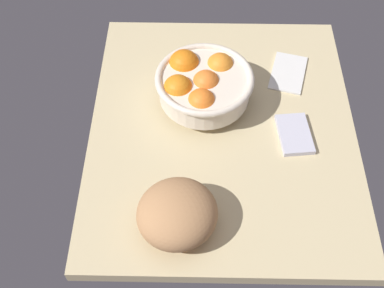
# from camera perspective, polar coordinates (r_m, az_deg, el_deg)

# --- Properties ---
(ground_plane) EXTENTS (0.72, 0.60, 0.03)m
(ground_plane) POSITION_cam_1_polar(r_m,az_deg,el_deg) (1.13, 3.57, 1.60)
(ground_plane) COLOR #C9B688
(fruit_bowl) EXTENTS (0.23, 0.23, 0.10)m
(fruit_bowl) POSITION_cam_1_polar(r_m,az_deg,el_deg) (1.12, 1.15, 7.05)
(fruit_bowl) COLOR beige
(fruit_bowl) RESTS_ON ground
(bread_loaf) EXTENTS (0.22, 0.22, 0.09)m
(bread_loaf) POSITION_cam_1_polar(r_m,az_deg,el_deg) (0.94, -1.74, -8.14)
(bread_loaf) COLOR #B27F52
(bread_loaf) RESTS_ON ground
(napkin_folded) EXTENTS (0.12, 0.08, 0.01)m
(napkin_folded) POSITION_cam_1_polar(r_m,az_deg,el_deg) (1.12, 11.90, 1.14)
(napkin_folded) COLOR silver
(napkin_folded) RESTS_ON ground
(napkin_spare) EXTENTS (0.15, 0.11, 0.01)m
(napkin_spare) POSITION_cam_1_polar(r_m,az_deg,el_deg) (1.25, 11.19, 8.25)
(napkin_spare) COLOR silver
(napkin_spare) RESTS_ON ground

